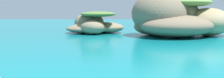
% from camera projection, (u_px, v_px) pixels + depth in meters
% --- Properties ---
extents(islet_large, '(27.83, 24.49, 10.77)m').
position_uv_depth(islet_large, '(176.00, 18.00, 65.11)').
color(islet_large, '#9E8966').
rests_on(islet_large, ground).
extents(islet_small, '(18.79, 16.85, 5.94)m').
position_uv_depth(islet_small, '(94.00, 26.00, 73.25)').
color(islet_small, '#84755B').
rests_on(islet_small, ground).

